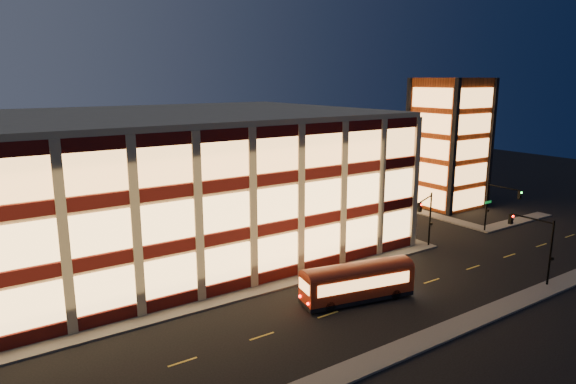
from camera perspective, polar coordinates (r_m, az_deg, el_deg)
ground at (r=43.38m, az=-4.86°, el=-11.88°), size 200.00×200.00×0.00m
sidewalk_office_south at (r=42.93m, az=-9.10°, el=-12.17°), size 54.00×2.00×0.15m
sidewalk_office_east at (r=68.98m, az=4.79°, el=-2.51°), size 2.00×30.00×0.15m
sidewalk_tower_south at (r=71.37m, az=23.85°, el=-3.05°), size 14.00×2.00×0.15m
sidewalk_tower_west at (r=76.23m, az=11.22°, el=-1.26°), size 2.00×30.00×0.15m
sidewalk_near at (r=33.93m, az=6.73°, el=-19.23°), size 100.00×2.00×0.15m
office_building at (r=55.00m, az=-16.45°, el=0.83°), size 50.45×30.45×14.50m
stair_tower at (r=75.82m, az=17.41°, el=5.19°), size 8.60×8.60×18.00m
traffic_signal_far at (r=55.85m, az=15.15°, el=-2.22°), size 3.79×1.87×6.00m
traffic_signal_right at (r=64.23m, az=22.31°, el=-0.85°), size 1.20×4.37×6.00m
traffic_signal_near at (r=50.71m, az=25.82°, el=-4.52°), size 0.32×4.45×6.00m
trolley_bus at (r=42.89m, az=7.71°, el=-9.66°), size 9.79×4.28×3.22m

